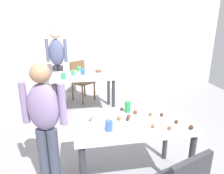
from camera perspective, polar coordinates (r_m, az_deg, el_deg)
name	(u,v)px	position (r m, az deg, el deg)	size (l,w,h in m)	color
ground_plane	(125,171)	(2.71, 3.63, -21.91)	(6.40, 6.40, 0.00)	gray
wall_back	(96,38)	(5.25, -4.41, 13.30)	(6.40, 0.10, 2.60)	silver
dining_table_near	(132,129)	(2.23, 5.50, -11.47)	(1.18, 0.71, 0.75)	silver
dining_table_far	(84,81)	(3.95, -7.78, 1.77)	(1.16, 0.67, 0.75)	silver
chair_far_table	(81,78)	(4.64, -8.54, 2.40)	(0.56, 0.56, 0.87)	brown
person_girl_near	(45,119)	(2.17, -17.92, -8.36)	(0.45, 0.28, 1.36)	#383D4C
person_adult_far	(57,59)	(4.57, -14.82, 7.52)	(0.46, 0.26, 1.57)	#28282D
mixing_bowl	(103,116)	(2.18, -2.53, -7.87)	(0.20, 0.20, 0.07)	white
soda_can	(128,107)	(2.32, 4.31, -5.50)	(0.07, 0.07, 0.12)	#198438
fork_near	(89,136)	(1.91, -6.32, -13.12)	(0.17, 0.02, 0.01)	silver
cup_near_0	(109,126)	(1.96, -0.83, -10.56)	(0.07, 0.07, 0.10)	#3351B2
cake_ball_0	(150,114)	(2.28, 10.51, -7.31)	(0.04, 0.04, 0.04)	brown
cake_ball_1	(162,115)	(2.30, 13.48, -7.38)	(0.04, 0.04, 0.04)	#3D2319
cake_ball_2	(135,112)	(2.30, 6.42, -6.83)	(0.05, 0.05, 0.05)	brown
cake_ball_3	(191,127)	(2.12, 20.87, -10.26)	(0.05, 0.05, 0.05)	#3D2319
cake_ball_4	(90,120)	(2.15, -5.96, -8.86)	(0.04, 0.04, 0.04)	brown
cake_ball_5	(176,122)	(2.19, 17.23, -9.07)	(0.04, 0.04, 0.04)	#3D2319
cake_ball_6	(128,119)	(2.15, 4.34, -8.74)	(0.04, 0.04, 0.04)	#3D2319
cake_ball_7	(119,118)	(2.16, 1.90, -8.52)	(0.05, 0.05, 0.05)	brown
cake_ball_8	(122,109)	(2.37, 2.67, -6.03)	(0.04, 0.04, 0.04)	#3D2319
cake_ball_9	(170,128)	(2.05, 15.52, -10.74)	(0.04, 0.04, 0.04)	brown
cake_ball_10	(128,116)	(2.20, 4.51, -7.98)	(0.05, 0.05, 0.05)	brown
cake_ball_11	(153,126)	(2.06, 11.18, -10.43)	(0.04, 0.04, 0.04)	brown
pitcher_far	(93,65)	(4.16, -5.19, 5.90)	(0.13, 0.13, 0.23)	white
cup_far_0	(73,73)	(3.89, -10.68, 3.81)	(0.08, 0.08, 0.09)	green
cup_far_1	(79,69)	(4.19, -9.04, 4.94)	(0.08, 0.08, 0.10)	green
cup_far_2	(83,72)	(3.93, -8.00, 4.17)	(0.09, 0.09, 0.11)	#3351B2
cup_far_3	(63,76)	(3.68, -13.19, 2.94)	(0.08, 0.08, 0.11)	green
donut_far_0	(98,71)	(4.09, -3.73, 4.39)	(0.13, 0.13, 0.04)	brown
donut_far_1	(59,75)	(3.91, -14.35, 3.22)	(0.14, 0.14, 0.04)	pink
donut_far_2	(74,71)	(4.12, -10.34, 4.22)	(0.13, 0.13, 0.04)	gold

